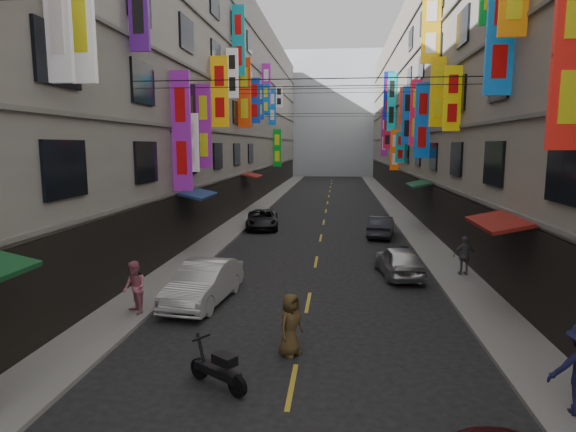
% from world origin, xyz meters
% --- Properties ---
extents(sidewalk_left, '(2.00, 90.00, 0.12)m').
position_xyz_m(sidewalk_left, '(-6.00, 42.00, 0.06)').
color(sidewalk_left, slate).
rests_on(sidewalk_left, ground).
extents(sidewalk_right, '(2.00, 90.00, 0.12)m').
position_xyz_m(sidewalk_right, '(6.00, 42.00, 0.06)').
color(sidewalk_right, slate).
rests_on(sidewalk_right, ground).
extents(building_row_left, '(10.14, 90.00, 19.00)m').
position_xyz_m(building_row_left, '(-11.99, 42.00, 9.49)').
color(building_row_left, gray).
rests_on(building_row_left, ground).
extents(building_row_right, '(10.14, 90.00, 19.00)m').
position_xyz_m(building_row_right, '(11.99, 42.00, 9.49)').
color(building_row_right, gray).
rests_on(building_row_right, ground).
extents(haze_block, '(18.00, 8.00, 22.00)m').
position_xyz_m(haze_block, '(0.00, 92.00, 11.00)').
color(haze_block, '#B1BAC5').
rests_on(haze_block, ground).
extents(shop_signage, '(14.00, 55.00, 12.64)m').
position_xyz_m(shop_signage, '(-0.06, 35.37, 9.07)').
color(shop_signage, '#1120C8').
rests_on(shop_signage, ground).
extents(street_awnings, '(13.99, 35.20, 0.41)m').
position_xyz_m(street_awnings, '(-1.26, 26.00, 3.00)').
color(street_awnings, '#144B23').
rests_on(street_awnings, ground).
extents(overhead_cables, '(14.00, 38.04, 1.24)m').
position_xyz_m(overhead_cables, '(0.00, 30.00, 8.80)').
color(overhead_cables, black).
rests_on(overhead_cables, ground).
extents(lane_markings, '(0.12, 80.20, 0.01)m').
position_xyz_m(lane_markings, '(0.00, 39.00, 0.00)').
color(lane_markings, gold).
rests_on(lane_markings, ground).
extents(scooter_crossing, '(1.55, 1.11, 1.14)m').
position_xyz_m(scooter_crossing, '(-1.66, 11.75, 0.44)').
color(scooter_crossing, black).
rests_on(scooter_crossing, ground).
extents(scooter_far_right, '(0.50, 1.80, 1.14)m').
position_xyz_m(scooter_far_right, '(3.88, 23.49, 0.44)').
color(scooter_far_right, black).
rests_on(scooter_far_right, ground).
extents(car_left_mid, '(2.02, 4.56, 1.45)m').
position_xyz_m(car_left_mid, '(-3.65, 17.57, 0.73)').
color(car_left_mid, silver).
rests_on(car_left_mid, ground).
extents(car_left_far, '(2.65, 4.70, 1.24)m').
position_xyz_m(car_left_far, '(-4.00, 32.92, 0.62)').
color(car_left_far, black).
rests_on(car_left_far, ground).
extents(car_right_mid, '(2.01, 3.99, 1.31)m').
position_xyz_m(car_right_mid, '(3.59, 21.85, 0.65)').
color(car_right_mid, silver).
rests_on(car_right_mid, ground).
extents(car_right_far, '(1.98, 4.04, 1.27)m').
position_xyz_m(car_right_far, '(3.61, 30.74, 0.64)').
color(car_right_far, '#282930').
rests_on(car_right_far, ground).
extents(pedestrian_lfar, '(0.99, 0.99, 1.71)m').
position_xyz_m(pedestrian_lfar, '(-5.45, 15.97, 0.98)').
color(pedestrian_lfar, '#CA6B80').
rests_on(pedestrian_lfar, sidewalk_left).
extents(pedestrian_rfar, '(1.02, 0.66, 1.63)m').
position_xyz_m(pedestrian_rfar, '(6.29, 21.93, 0.93)').
color(pedestrian_rfar, slate).
rests_on(pedestrian_rfar, sidewalk_right).
extents(pedestrian_crossing, '(0.90, 0.99, 1.67)m').
position_xyz_m(pedestrian_crossing, '(-0.20, 13.66, 0.83)').
color(pedestrian_crossing, '#4F3C1F').
rests_on(pedestrian_crossing, ground).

